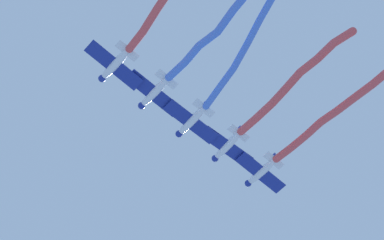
{
  "coord_description": "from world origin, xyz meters",
  "views": [
    {
      "loc": [
        24.68,
        -14.1,
        3.38
      ],
      "look_at": [
        -3.66,
        1.08,
        64.62
      ],
      "focal_mm": 53.81,
      "sensor_mm": 36.0,
      "label": 1
    }
  ],
  "objects_px": {
    "airplane_left_wing": "(227,146)",
    "airplane_right_wing": "(191,121)",
    "airplane_trail": "(115,65)",
    "airplane_lead": "(261,172)",
    "airplane_slot": "(154,93)"
  },
  "relations": [
    {
      "from": "airplane_lead",
      "to": "airplane_left_wing",
      "type": "height_order",
      "value": "airplane_left_wing"
    },
    {
      "from": "airplane_lead",
      "to": "airplane_trail",
      "type": "bearing_deg",
      "value": 87.48
    },
    {
      "from": "airplane_lead",
      "to": "airplane_slot",
      "type": "distance_m",
      "value": 17.11
    },
    {
      "from": "airplane_left_wing",
      "to": "airplane_right_wing",
      "type": "bearing_deg",
      "value": 91.12
    },
    {
      "from": "airplane_right_wing",
      "to": "airplane_slot",
      "type": "relative_size",
      "value": 1.0
    },
    {
      "from": "airplane_right_wing",
      "to": "airplane_trail",
      "type": "xyz_separation_m",
      "value": [
        2.26,
        -11.18,
        0.0
      ]
    },
    {
      "from": "airplane_trail",
      "to": "airplane_left_wing",
      "type": "bearing_deg",
      "value": -93.04
    },
    {
      "from": "airplane_left_wing",
      "to": "airplane_trail",
      "type": "relative_size",
      "value": 1.0
    },
    {
      "from": "airplane_lead",
      "to": "airplane_trail",
      "type": "distance_m",
      "value": 22.81
    },
    {
      "from": "airplane_lead",
      "to": "airplane_trail",
      "type": "height_order",
      "value": "same"
    },
    {
      "from": "airplane_lead",
      "to": "airplane_trail",
      "type": "relative_size",
      "value": 1.0
    },
    {
      "from": "airplane_lead",
      "to": "airplane_right_wing",
      "type": "height_order",
      "value": "same"
    },
    {
      "from": "airplane_left_wing",
      "to": "airplane_trail",
      "type": "xyz_separation_m",
      "value": [
        3.4,
        -16.78,
        -0.3
      ]
    },
    {
      "from": "airplane_lead",
      "to": "airplane_slot",
      "type": "bearing_deg",
      "value": 87.48
    },
    {
      "from": "airplane_lead",
      "to": "airplane_left_wing",
      "type": "bearing_deg",
      "value": 87.48
    }
  ]
}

